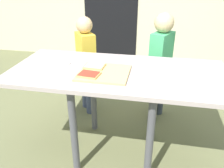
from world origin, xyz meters
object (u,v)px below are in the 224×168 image
Objects in this scene: pizza_slice_far_left at (95,66)px; pizza_slice_near_left at (89,74)px; plate_white_right at (186,66)px; child_right at (160,61)px; dining_table at (118,81)px; plate_white_left at (57,63)px; cutting_board at (104,73)px; child_left at (86,61)px.

pizza_slice_far_left is 0.16m from pizza_slice_near_left.
plate_white_right is at bearing 14.08° from pizza_slice_far_left.
child_right is (0.49, 0.61, -0.15)m from pizza_slice_far_left.
plate_white_right reaches higher than dining_table.
plate_white_left reaches higher than dining_table.
plate_white_left is 1.00m from child_right.
dining_table is 0.15m from cutting_board.
pizza_slice_far_left reaches higher than cutting_board.
cutting_board is 0.79m from child_left.
child_left is at bearing 154.92° from plate_white_right.
plate_white_right is 0.20× the size of child_left.
child_left is 0.95× the size of child_right.
child_right is at bearing 62.91° from dining_table.
plate_white_right is at bearing 7.00° from plate_white_left.
pizza_slice_near_left reaches higher than cutting_board.
pizza_slice_near_left reaches higher than dining_table.
pizza_slice_far_left is at bearing 178.96° from dining_table.
plate_white_right is at bearing 22.93° from cutting_board.
child_right is at bearing 111.93° from plate_white_right.
pizza_slice_far_left and pizza_slice_near_left have the same top height.
child_left is at bearing -179.14° from child_right.
dining_table is 10.56× the size of pizza_slice_far_left.
cutting_board is 0.34× the size of child_left.
plate_white_left is (-0.49, 0.05, 0.09)m from dining_table.
dining_table is 7.65× the size of plate_white_right.
dining_table is 0.75m from child_left.
plate_white_left is at bearing -173.00° from plate_white_right.
child_left reaches higher than pizza_slice_far_left.
dining_table is 1.46× the size of child_right.
child_right is (0.81, 0.57, -0.13)m from plate_white_left.
child_right reaches higher than dining_table.
pizza_slice_near_left reaches higher than plate_white_left.
child_right is at bearing 0.86° from child_left.
pizza_slice_far_left is at bearing -128.59° from child_right.
dining_table is 1.54× the size of child_left.
child_right reaches higher than child_left.
pizza_slice_near_left is at bearing -71.26° from child_left.
dining_table is 4.50× the size of cutting_board.
plate_white_right is at bearing -25.08° from child_left.
plate_white_left is (-0.99, -0.12, 0.00)m from plate_white_right.
pizza_slice_near_left is at bearing -154.01° from plate_white_right.
cutting_board is 0.63m from plate_white_right.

